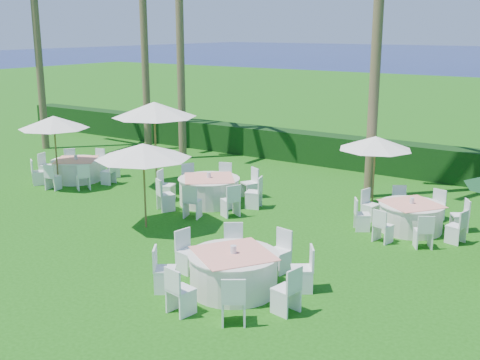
# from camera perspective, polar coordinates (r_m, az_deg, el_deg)

# --- Properties ---
(ground) EXTENTS (120.00, 120.00, 0.00)m
(ground) POSITION_cam_1_polar(r_m,az_deg,el_deg) (15.18, -13.55, -6.74)
(ground) COLOR #194F0D
(ground) RESTS_ON ground
(hedge) EXTENTS (34.00, 1.00, 1.20)m
(hedge) POSITION_cam_1_polar(r_m,az_deg,el_deg) (24.37, 7.59, 2.95)
(hedge) COLOR black
(hedge) RESTS_ON ground
(banquet_table_c) EXTENTS (3.32, 3.32, 0.99)m
(banquet_table_c) POSITION_cam_1_polar(r_m,az_deg,el_deg) (12.62, -0.62, -8.62)
(banquet_table_c) COLOR silver
(banquet_table_c) RESTS_ON ground
(banquet_table_d) EXTENTS (3.07, 3.07, 0.93)m
(banquet_table_d) POSITION_cam_1_polar(r_m,az_deg,el_deg) (22.26, -15.23, 0.97)
(banquet_table_d) COLOR silver
(banquet_table_d) RESTS_ON ground
(banquet_table_e) EXTENTS (3.30, 3.30, 1.00)m
(banquet_table_e) POSITION_cam_1_polar(r_m,az_deg,el_deg) (18.67, -2.95, -0.96)
(banquet_table_e) COLOR silver
(banquet_table_e) RESTS_ON ground
(banquet_table_f) EXTENTS (3.02, 3.02, 0.92)m
(banquet_table_f) POSITION_cam_1_polar(r_m,az_deg,el_deg) (16.86, 15.89, -3.33)
(banquet_table_f) COLOR silver
(banquet_table_f) RESTS_ON ground
(umbrella_a) EXTENTS (2.34, 2.34, 2.45)m
(umbrella_a) POSITION_cam_1_polar(r_m,az_deg,el_deg) (21.27, -17.25, 5.25)
(umbrella_a) COLOR brown
(umbrella_a) RESTS_ON ground
(umbrella_b) EXTENTS (2.59, 2.59, 2.34)m
(umbrella_b) POSITION_cam_1_polar(r_m,az_deg,el_deg) (16.25, -9.18, 2.72)
(umbrella_b) COLOR brown
(umbrella_b) RESTS_ON ground
(umbrella_c) EXTENTS (2.84, 2.84, 2.93)m
(umbrella_c) POSITION_cam_1_polar(r_m,az_deg,el_deg) (20.40, -8.14, 6.63)
(umbrella_c) COLOR brown
(umbrella_c) RESTS_ON ground
(umbrella_d) EXTENTS (2.18, 2.18, 2.25)m
(umbrella_d) POSITION_cam_1_polar(r_m,az_deg,el_deg) (18.08, 12.72, 3.45)
(umbrella_d) COLOR brown
(umbrella_d) RESTS_ON ground
(palm_a) EXTENTS (4.11, 4.40, 9.43)m
(palm_a) POSITION_cam_1_polar(r_m,az_deg,el_deg) (26.86, -9.10, 13.77)
(palm_a) COLOR brown
(palm_a) RESTS_ON ground
(palm_b) EXTENTS (4.17, 4.40, 9.16)m
(palm_b) POSITION_cam_1_polar(r_m,az_deg,el_deg) (24.84, -5.71, 13.53)
(palm_b) COLOR brown
(palm_b) RESTS_ON ground
(palm_c) EXTENTS (4.30, 4.34, 10.78)m
(palm_c) POSITION_cam_1_polar(r_m,az_deg,el_deg) (19.25, 13.00, 15.50)
(palm_c) COLOR brown
(palm_c) RESTS_ON ground
(palm_f) EXTENTS (4.36, 4.27, 9.13)m
(palm_f) POSITION_cam_1_polar(r_m,az_deg,el_deg) (28.23, -18.70, 12.92)
(palm_f) COLOR brown
(palm_f) RESTS_ON ground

